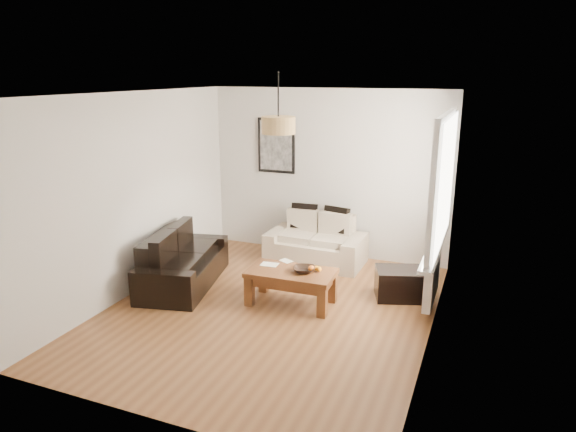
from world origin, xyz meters
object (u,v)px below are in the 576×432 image
at_px(sofa_leather, 183,259).
at_px(ottoman, 403,284).
at_px(loveseat_cream, 316,240).
at_px(coffee_table, 291,287).

height_order(sofa_leather, ottoman, sofa_leather).
height_order(loveseat_cream, ottoman, loveseat_cream).
bearing_deg(sofa_leather, coffee_table, -103.79).
bearing_deg(coffee_table, loveseat_cream, 97.14).
distance_m(coffee_table, ottoman, 1.45).
bearing_deg(loveseat_cream, sofa_leather, -132.73).
height_order(loveseat_cream, coffee_table, loveseat_cream).
bearing_deg(ottoman, coffee_table, -151.62).
relative_size(sofa_leather, coffee_table, 1.52).
bearing_deg(loveseat_cream, ottoman, -27.56).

